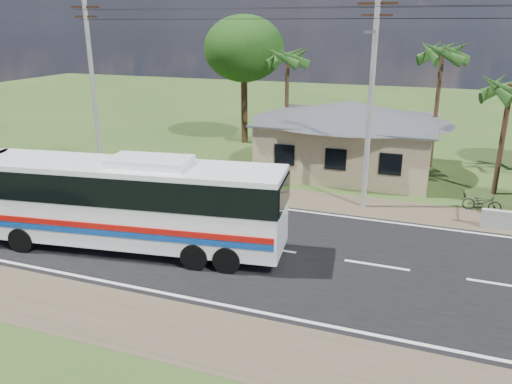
% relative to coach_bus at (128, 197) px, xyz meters
% --- Properties ---
extents(ground, '(120.00, 120.00, 0.00)m').
position_rel_coach_bus_xyz_m(ground, '(5.34, 1.89, -2.28)').
color(ground, '#2D491A').
rests_on(ground, ground).
extents(road, '(120.00, 16.00, 0.03)m').
position_rel_coach_bus_xyz_m(road, '(5.34, 1.89, -2.27)').
color(road, black).
rests_on(road, ground).
extents(house, '(12.40, 10.00, 5.00)m').
position_rel_coach_bus_xyz_m(house, '(6.34, 14.89, 0.36)').
color(house, tan).
rests_on(house, ground).
extents(utility_poles, '(32.80, 2.22, 11.00)m').
position_rel_coach_bus_xyz_m(utility_poles, '(8.01, 8.37, 3.49)').
color(utility_poles, '#9E9E99').
rests_on(utility_poles, ground).
extents(palm_near, '(2.80, 2.80, 6.70)m').
position_rel_coach_bus_xyz_m(palm_near, '(14.84, 12.89, 3.43)').
color(palm_near, '#47301E').
rests_on(palm_near, ground).
extents(palm_mid, '(2.80, 2.80, 8.20)m').
position_rel_coach_bus_xyz_m(palm_mid, '(11.34, 17.39, 4.88)').
color(palm_mid, '#47301E').
rests_on(palm_mid, ground).
extents(palm_far, '(2.80, 2.80, 7.70)m').
position_rel_coach_bus_xyz_m(palm_far, '(1.34, 17.89, 4.40)').
color(palm_far, '#47301E').
rests_on(palm_far, ground).
extents(tree_behind_house, '(6.00, 6.00, 9.61)m').
position_rel_coach_bus_xyz_m(tree_behind_house, '(-2.66, 19.89, 4.84)').
color(tree_behind_house, '#47301E').
rests_on(tree_behind_house, ground).
extents(coach_bus, '(13.07, 4.45, 3.98)m').
position_rel_coach_bus_xyz_m(coach_bus, '(0.00, 0.00, 0.00)').
color(coach_bus, white).
rests_on(coach_bus, ground).
extents(motorcycle, '(1.86, 0.80, 0.95)m').
position_rel_coach_bus_xyz_m(motorcycle, '(14.00, 9.70, -1.80)').
color(motorcycle, black).
rests_on(motorcycle, ground).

